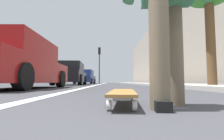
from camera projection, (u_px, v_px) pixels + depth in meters
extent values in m
plane|color=#38383D|center=(115.00, 85.00, 10.41)|extent=(80.00, 80.00, 0.00)
cube|color=silver|center=(103.00, 84.00, 20.37)|extent=(52.00, 0.16, 0.01)
cube|color=#9E9B93|center=(142.00, 83.00, 18.44)|extent=(52.00, 3.20, 0.10)
cube|color=gray|center=(158.00, 52.00, 22.77)|extent=(40.00, 1.20, 8.43)
cylinder|color=white|center=(115.00, 97.00, 1.71)|extent=(0.07, 0.04, 0.07)
cylinder|color=white|center=(131.00, 97.00, 1.69)|extent=(0.07, 0.04, 0.07)
cylinder|color=white|center=(109.00, 105.00, 1.11)|extent=(0.07, 0.04, 0.07)
cylinder|color=white|center=(135.00, 106.00, 1.10)|extent=(0.07, 0.04, 0.07)
cube|color=silver|center=(123.00, 93.00, 1.71)|extent=(0.07, 0.13, 0.02)
cube|color=silver|center=(122.00, 98.00, 1.11)|extent=(0.07, 0.13, 0.02)
cube|color=olive|center=(123.00, 92.00, 1.41)|extent=(0.86, 0.28, 0.02)
cylinder|color=brown|center=(159.00, 51.00, 1.17)|extent=(0.14, 0.14, 0.82)
cylinder|color=brown|center=(175.00, 56.00, 1.42)|extent=(0.14, 0.14, 0.82)
cube|color=black|center=(160.00, 105.00, 1.15)|extent=(0.27, 0.12, 0.07)
cube|color=maroon|center=(20.00, 71.00, 5.00)|extent=(4.47, 1.74, 0.70)
cube|color=maroon|center=(18.00, 49.00, 4.89)|extent=(2.46, 1.60, 0.60)
cube|color=#4C606B|center=(36.00, 55.00, 6.12)|extent=(0.04, 1.53, 0.51)
cylinder|color=black|center=(17.00, 79.00, 6.35)|extent=(0.62, 0.22, 0.62)
cylinder|color=black|center=(61.00, 79.00, 6.37)|extent=(0.62, 0.22, 0.62)
cylinder|color=black|center=(23.00, 77.00, 3.61)|extent=(0.62, 0.22, 0.62)
cube|color=black|center=(71.00, 77.00, 11.44)|extent=(4.65, 1.94, 0.70)
cube|color=black|center=(70.00, 67.00, 11.34)|extent=(2.59, 1.70, 0.60)
cube|color=#4C606B|center=(74.00, 69.00, 12.59)|extent=(0.11, 1.51, 0.51)
cylinder|color=black|center=(63.00, 80.00, 12.79)|extent=(0.69, 0.25, 0.68)
cylinder|color=black|center=(85.00, 80.00, 12.89)|extent=(0.69, 0.25, 0.68)
cylinder|color=black|center=(52.00, 80.00, 9.97)|extent=(0.69, 0.25, 0.68)
cylinder|color=black|center=(80.00, 80.00, 10.07)|extent=(0.69, 0.25, 0.68)
cube|color=navy|center=(85.00, 79.00, 17.94)|extent=(4.16, 1.87, 0.70)
cube|color=navy|center=(85.00, 73.00, 17.83)|extent=(2.31, 1.67, 0.60)
cube|color=#4C606B|center=(87.00, 74.00, 18.96)|extent=(0.08, 1.54, 0.51)
cylinder|color=black|center=(80.00, 81.00, 19.20)|extent=(0.61, 0.24, 0.61)
cylinder|color=black|center=(94.00, 81.00, 19.18)|extent=(0.61, 0.24, 0.61)
cylinder|color=black|center=(75.00, 81.00, 16.66)|extent=(0.61, 0.24, 0.61)
cylinder|color=black|center=(91.00, 81.00, 16.64)|extent=(0.61, 0.24, 0.61)
cylinder|color=#2D2D2D|center=(99.00, 69.00, 19.76)|extent=(0.12, 0.12, 3.50)
cube|color=black|center=(99.00, 51.00, 19.92)|extent=(0.24, 0.28, 0.80)
sphere|color=#360606|center=(99.00, 49.00, 20.07)|extent=(0.16, 0.16, 0.16)
sphere|color=#392907|center=(99.00, 51.00, 20.05)|extent=(0.16, 0.16, 0.16)
sphere|color=green|center=(99.00, 53.00, 20.03)|extent=(0.16, 0.16, 0.16)
cylinder|color=brown|center=(211.00, 41.00, 5.31)|extent=(0.28, 0.28, 3.00)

